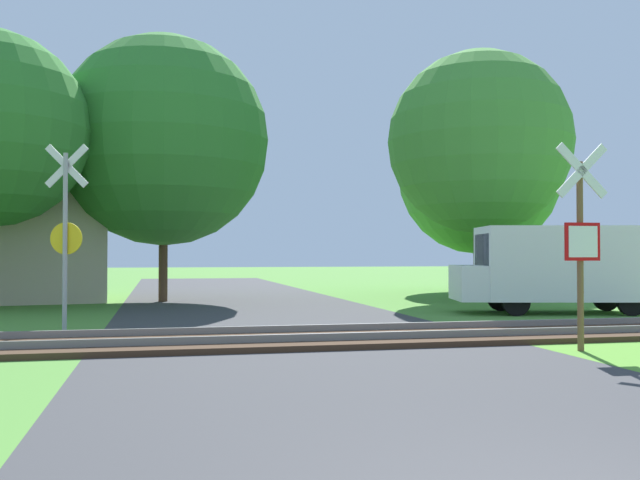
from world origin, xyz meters
TOP-DOWN VIEW (x-y plane):
  - road_asphalt at (0.00, 2.00)m, footprint 7.16×80.00m
  - rail_track at (0.00, 8.93)m, footprint 60.00×2.60m
  - stop_sign_near at (4.01, 6.77)m, footprint 0.88×0.15m
  - crossing_sign_far at (-4.30, 11.56)m, footprint 0.86×0.25m
  - tree_far at (10.38, 23.94)m, footprint 6.64×6.64m
  - tree_center at (-2.37, 20.26)m, footprint 6.80×6.80m
  - tree_right at (7.79, 18.39)m, footprint 6.03×6.03m
  - mail_truck at (7.54, 13.36)m, footprint 5.19×2.89m

SIDE VIEW (x-z plane):
  - road_asphalt at x=0.00m, z-range 0.00..0.01m
  - rail_track at x=0.00m, z-range -0.05..0.17m
  - mail_truck at x=7.54m, z-range 0.12..2.36m
  - stop_sign_near at x=4.01m, z-range 0.15..3.44m
  - crossing_sign_far at x=-4.30m, z-range 0.20..3.93m
  - tree_far at x=10.38m, z-range 0.76..8.94m
  - tree_center at x=-2.37m, z-range 0.90..9.50m
  - tree_right at x=7.79m, z-range 1.10..9.34m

